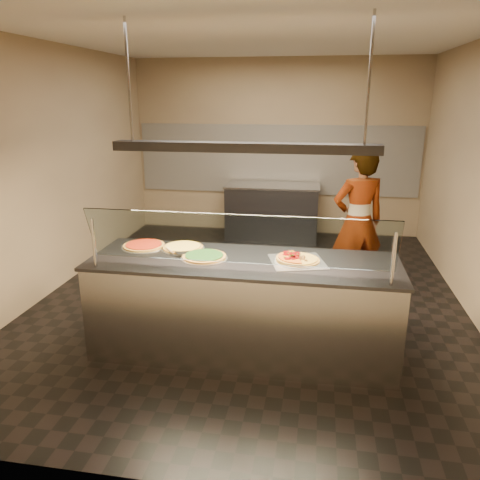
% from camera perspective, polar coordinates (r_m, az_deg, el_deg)
% --- Properties ---
extents(ground, '(5.00, 6.00, 0.02)m').
position_cam_1_polar(ground, '(5.84, 1.36, -6.89)').
color(ground, black).
rests_on(ground, ground).
extents(ceiling, '(5.00, 6.00, 0.02)m').
position_cam_1_polar(ceiling, '(5.38, 1.61, 23.98)').
color(ceiling, silver).
rests_on(ceiling, wall_back).
extents(wall_back, '(5.00, 0.02, 3.00)m').
position_cam_1_polar(wall_back, '(8.37, 4.48, 11.13)').
color(wall_back, tan).
rests_on(wall_back, ground).
extents(wall_front, '(5.00, 0.02, 3.00)m').
position_cam_1_polar(wall_front, '(2.55, -8.25, -2.99)').
color(wall_front, tan).
rests_on(wall_front, ground).
extents(wall_left, '(0.02, 6.00, 3.00)m').
position_cam_1_polar(wall_left, '(6.27, -22.10, 7.94)').
color(wall_left, tan).
rests_on(wall_left, ground).
extents(tile_band, '(4.90, 0.02, 1.20)m').
position_cam_1_polar(tile_band, '(8.37, 4.43, 9.75)').
color(tile_band, silver).
rests_on(tile_band, wall_back).
extents(serving_counter, '(2.84, 0.94, 0.93)m').
position_cam_1_polar(serving_counter, '(4.47, 0.42, -8.04)').
color(serving_counter, '#B7B7BC').
rests_on(serving_counter, ground).
extents(sneeze_guard, '(2.60, 0.18, 0.54)m').
position_cam_1_polar(sneeze_guard, '(3.88, -0.37, 0.02)').
color(sneeze_guard, '#B7B7BC').
rests_on(sneeze_guard, serving_counter).
extents(perforated_tray, '(0.58, 0.58, 0.01)m').
position_cam_1_polar(perforated_tray, '(4.28, 7.02, -2.56)').
color(perforated_tray, silver).
rests_on(perforated_tray, serving_counter).
extents(half_pizza_pepperoni, '(0.29, 0.43, 0.05)m').
position_cam_1_polar(half_pizza_pepperoni, '(4.27, 5.80, -2.14)').
color(half_pizza_pepperoni, olive).
rests_on(half_pizza_pepperoni, perforated_tray).
extents(half_pizza_sausage, '(0.29, 0.43, 0.04)m').
position_cam_1_polar(half_pizza_sausage, '(4.27, 8.25, -2.36)').
color(half_pizza_sausage, olive).
rests_on(half_pizza_sausage, perforated_tray).
extents(pizza_spinach, '(0.44, 0.44, 0.03)m').
position_cam_1_polar(pizza_spinach, '(4.35, -4.38, -1.98)').
color(pizza_spinach, silver).
rests_on(pizza_spinach, serving_counter).
extents(pizza_cheese, '(0.42, 0.42, 0.03)m').
position_cam_1_polar(pizza_cheese, '(4.64, -6.96, -0.85)').
color(pizza_cheese, silver).
rests_on(pizza_cheese, serving_counter).
extents(pizza_tomato, '(0.44, 0.44, 0.03)m').
position_cam_1_polar(pizza_tomato, '(4.77, -11.62, -0.61)').
color(pizza_tomato, silver).
rests_on(pizza_tomato, serving_counter).
extents(pizza_spatula, '(0.28, 0.17, 0.02)m').
position_cam_1_polar(pizza_spatula, '(4.49, -7.88, -1.32)').
color(pizza_spatula, '#B7B7BC').
rests_on(pizza_spatula, pizza_spinach).
extents(prep_table, '(1.59, 0.74, 0.93)m').
position_cam_1_polar(prep_table, '(8.10, 3.96, 3.51)').
color(prep_table, '#35353A').
rests_on(prep_table, ground).
extents(worker, '(0.77, 0.65, 1.81)m').
position_cam_1_polar(worker, '(5.86, 14.18, 2.13)').
color(worker, '#28262F').
rests_on(worker, ground).
extents(heat_lamp_housing, '(2.30, 0.18, 0.08)m').
position_cam_1_polar(heat_lamp_housing, '(4.07, 0.46, 11.23)').
color(heat_lamp_housing, '#35353A').
rests_on(heat_lamp_housing, ceiling).
extents(lamp_rod_left, '(0.02, 0.02, 1.01)m').
position_cam_1_polar(lamp_rod_left, '(4.32, -13.44, 18.37)').
color(lamp_rod_left, '#B7B7BC').
rests_on(lamp_rod_left, ceiling).
extents(lamp_rod_right, '(0.02, 0.02, 1.01)m').
position_cam_1_polar(lamp_rod_right, '(4.01, 15.50, 18.36)').
color(lamp_rod_right, '#B7B7BC').
rests_on(lamp_rod_right, ceiling).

